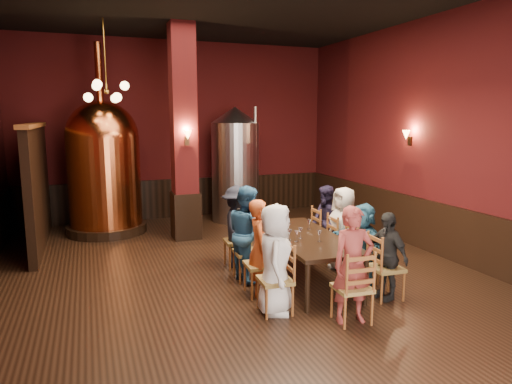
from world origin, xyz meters
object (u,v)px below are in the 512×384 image
object	(u,v)px
person_1	(260,248)
rose_vase	(279,211)
dining_table	(305,239)
copper_kettle	(104,166)
person_0	(275,259)
person_2	(248,233)
steel_vessel	(235,164)

from	to	relation	value
person_1	rose_vase	bearing A→B (deg)	-15.20
dining_table	copper_kettle	bearing A→B (deg)	126.22
person_0	person_2	xyz separation A→B (m)	(0.08, 1.33, 0.03)
person_0	copper_kettle	size ratio (longest dim) A/B	0.35
copper_kettle	person_2	bearing A→B (deg)	-63.36
rose_vase	person_2	bearing A→B (deg)	-148.06
person_0	steel_vessel	world-z (taller)	steel_vessel
dining_table	steel_vessel	xyz separation A→B (m)	(0.30, 4.53, 0.74)
person_1	copper_kettle	bearing A→B (deg)	42.44
dining_table	copper_kettle	xyz separation A→B (m)	(-2.83, 4.38, 0.84)
dining_table	person_1	xyz separation A→B (m)	(-0.87, -0.28, 0.03)
person_0	steel_vessel	xyz separation A→B (m)	(1.20, 5.48, 0.68)
person_0	copper_kettle	world-z (taller)	copper_kettle
dining_table	person_1	distance (m)	0.91
person_1	steel_vessel	world-z (taller)	steel_vessel
dining_table	rose_vase	distance (m)	0.90
person_1	rose_vase	world-z (taller)	person_1
copper_kettle	rose_vase	xyz separation A→B (m)	(2.74, -3.54, -0.53)
person_2	steel_vessel	bearing A→B (deg)	-20.53
person_0	person_1	size ratio (longest dim) A/B	1.04
person_2	rose_vase	size ratio (longest dim) A/B	4.17
copper_kettle	steel_vessel	distance (m)	3.14
person_1	person_2	bearing A→B (deg)	16.25
person_1	person_2	size ratio (longest dim) A/B	0.93
dining_table	person_1	size ratio (longest dim) A/B	1.71
person_0	rose_vase	bearing A→B (deg)	-1.26
dining_table	person_0	size ratio (longest dim) A/B	1.65
dining_table	person_1	bearing A→B (deg)	-158.78
person_2	steel_vessel	distance (m)	4.36
person_2	rose_vase	world-z (taller)	person_2
dining_table	rose_vase	bearing A→B (deg)	99.54
dining_table	person_2	bearing A→B (deg)	158.78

